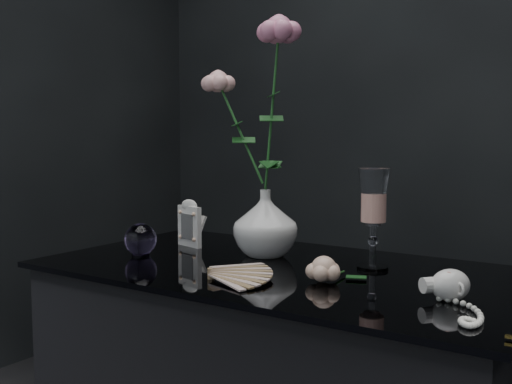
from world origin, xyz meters
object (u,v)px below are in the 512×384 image
Objects in this scene: paperweight at (140,239)px; pearl_jar at (450,284)px; vase at (265,223)px; picture_frame at (189,223)px; wine_glass at (373,219)px; loose_rose at (324,269)px.

paperweight reaches higher than pearl_jar.
vase is 1.30× the size of picture_frame.
vase is 2.06× the size of paperweight.
wine_glass is at bearing -176.08° from pearl_jar.
pearl_jar is at bearing 3.59° from picture_frame.
picture_frame is 1.58× the size of paperweight.
vase is 0.78× the size of pearl_jar.
paperweight is (-0.52, -0.17, -0.07)m from wine_glass.
wine_glass is at bearing 85.34° from loose_rose.
loose_rose is at bearing -138.03° from pearl_jar.
vase is 0.23m from picture_frame.
paperweight is at bearing -138.52° from pearl_jar.
picture_frame is 0.49m from loose_rose.
loose_rose is (0.47, -0.15, -0.04)m from picture_frame.
wine_glass is at bearing 1.93° from vase.
pearl_jar is at bearing 9.12° from loose_rose.
paperweight is 0.49m from loose_rose.
picture_frame is 0.60× the size of pearl_jar.
paperweight reaches higher than loose_rose.
loose_rose is at bearing -2.82° from picture_frame.
wine_glass is 0.18m from loose_rose.
loose_rose is (-0.04, -0.16, -0.08)m from wine_glass.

